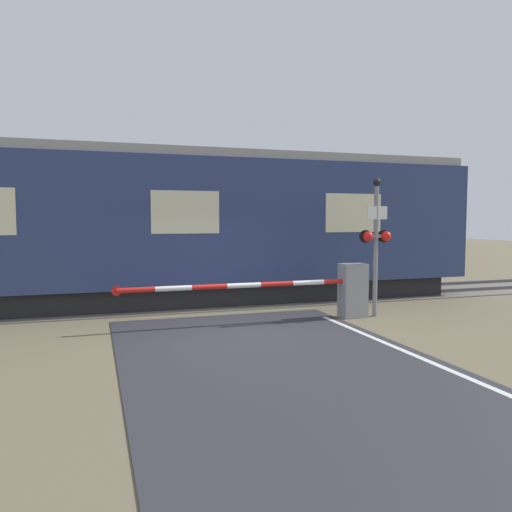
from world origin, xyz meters
name	(u,v)px	position (x,y,z in m)	size (l,w,h in m)	color
ground_plane	(243,334)	(0.00, 0.00, 0.00)	(80.00, 80.00, 0.00)	#6B6047
track_bed	(202,301)	(0.00, 4.11, 0.02)	(36.00, 3.20, 0.13)	#666056
train	(177,227)	(-0.67, 4.10, 2.12)	(17.01, 2.75, 4.16)	black
crossing_barrier	(336,290)	(2.55, 0.90, 0.68)	(5.83, 0.44, 1.28)	gray
signal_post	(376,238)	(3.54, 0.80, 1.88)	(0.79, 0.26, 3.30)	gray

